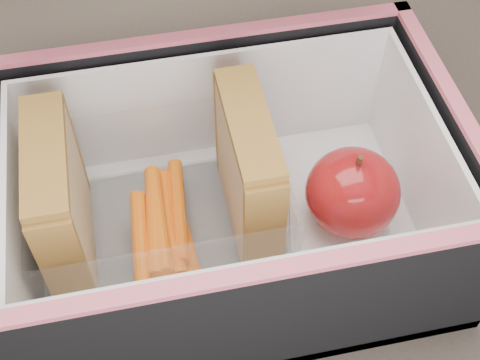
{
  "coord_description": "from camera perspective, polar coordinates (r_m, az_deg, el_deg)",
  "views": [
    {
      "loc": [
        -0.09,
        -0.24,
        1.19
      ],
      "look_at": [
        -0.03,
        0.05,
        0.81
      ],
      "focal_mm": 50.0,
      "sensor_mm": 36.0,
      "label": 1
    }
  ],
  "objects": [
    {
      "name": "carrot_sticks",
      "position": [
        0.5,
        -6.5,
        -4.31
      ],
      "size": [
        0.05,
        0.13,
        0.03
      ],
      "color": "#E04902",
      "rests_on": "plastic_tub"
    },
    {
      "name": "plastic_tub",
      "position": [
        0.49,
        -6.9,
        -2.19
      ],
      "size": [
        0.18,
        0.13,
        0.07
      ],
      "primitive_type": null,
      "color": "white",
      "rests_on": "lunch_bag"
    },
    {
      "name": "lunch_bag",
      "position": [
        0.47,
        -1.08,
        -0.23
      ],
      "size": [
        0.32,
        0.34,
        0.29
      ],
      "color": "black",
      "rests_on": "kitchen_table"
    },
    {
      "name": "paper_napkin",
      "position": [
        0.53,
        8.37,
        -2.78
      ],
      "size": [
        0.09,
        0.09,
        0.01
      ],
      "primitive_type": "cube",
      "rotation": [
        0.0,
        0.0,
        -0.23
      ],
      "color": "white",
      "rests_on": "lunch_bag"
    },
    {
      "name": "sandwich_left",
      "position": [
        0.47,
        -15.03,
        -1.9
      ],
      "size": [
        0.03,
        0.1,
        0.11
      ],
      "color": "tan",
      "rests_on": "plastic_tub"
    },
    {
      "name": "red_apple",
      "position": [
        0.49,
        9.58,
        -1.06
      ],
      "size": [
        0.08,
        0.08,
        0.07
      ],
      "rotation": [
        0.0,
        0.0,
        -0.2
      ],
      "color": "maroon",
      "rests_on": "paper_napkin"
    },
    {
      "name": "sandwich_right",
      "position": [
        0.47,
        0.71,
        0.66
      ],
      "size": [
        0.03,
        0.1,
        0.11
      ],
      "color": "tan",
      "rests_on": "plastic_tub"
    },
    {
      "name": "kitchen_table",
      "position": [
        0.59,
        3.85,
        -12.56
      ],
      "size": [
        1.2,
        0.8,
        0.75
      ],
      "color": "brown",
      "rests_on": "ground"
    }
  ]
}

